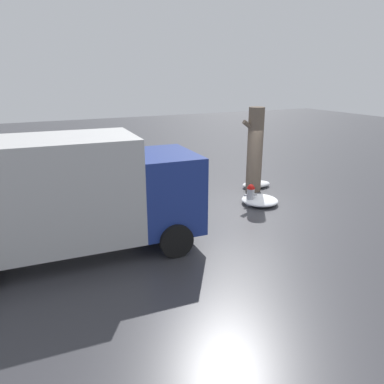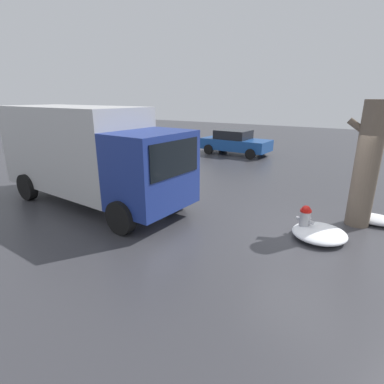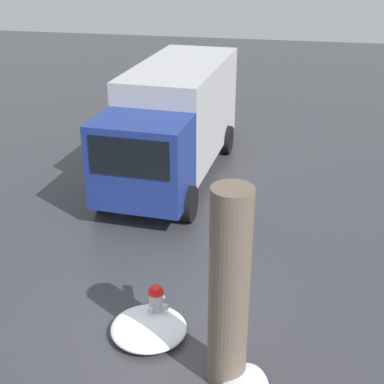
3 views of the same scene
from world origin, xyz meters
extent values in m
plane|color=#38383D|center=(0.00, 0.00, 0.00)|extent=(60.00, 60.00, 0.00)
cylinder|color=#B7B7BC|center=(0.00, 0.00, 0.31)|extent=(0.27, 0.27, 0.62)
cylinder|color=red|center=(0.00, 0.00, 0.65)|extent=(0.28, 0.28, 0.05)
sphere|color=red|center=(0.00, 0.00, 0.68)|extent=(0.23, 0.23, 0.23)
cylinder|color=#B7B7BC|center=(-0.05, -0.18, 0.39)|extent=(0.14, 0.13, 0.11)
cylinder|color=#B7B7BC|center=(0.18, -0.05, 0.39)|extent=(0.12, 0.11, 0.09)
cylinder|color=#B7B7BC|center=(-0.18, 0.05, 0.39)|extent=(0.12, 0.11, 0.09)
cylinder|color=#6B5B4C|center=(-1.13, -1.45, 1.69)|extent=(0.62, 0.62, 3.37)
cylinder|color=#6B5B4C|center=(-0.85, -1.45, 2.63)|extent=(0.71, 0.17, 0.57)
cube|color=navy|center=(3.90, 1.36, 1.50)|extent=(1.79, 2.38, 2.10)
cube|color=black|center=(3.06, 1.41, 1.92)|extent=(0.14, 1.92, 0.92)
cube|color=#BCBCBC|center=(7.39, 1.15, 1.79)|extent=(5.46, 2.60, 2.69)
cylinder|color=black|center=(3.91, 0.21, 0.45)|extent=(0.92, 0.33, 0.90)
cylinder|color=black|center=(4.05, 2.50, 0.45)|extent=(0.92, 0.33, 0.90)
cube|color=#194793|center=(6.19, -9.51, 0.63)|extent=(4.21, 2.03, 0.65)
cube|color=black|center=(6.40, -9.52, 1.21)|extent=(2.06, 1.70, 0.52)
cylinder|color=black|center=(4.75, -10.35, 0.30)|extent=(0.61, 0.23, 0.60)
cylinder|color=black|center=(4.84, -8.53, 0.30)|extent=(0.61, 0.23, 0.60)
cylinder|color=black|center=(7.55, -10.49, 0.30)|extent=(0.61, 0.23, 0.60)
cylinder|color=black|center=(7.64, -8.67, 0.30)|extent=(0.61, 0.23, 0.60)
ellipsoid|color=white|center=(-1.53, -1.79, 0.12)|extent=(1.28, 0.76, 0.24)
ellipsoid|color=white|center=(-0.39, 0.04, 0.14)|extent=(1.32, 1.36, 0.27)
camera|label=1|loc=(7.57, 10.69, 4.60)|focal=35.00mm
camera|label=2|loc=(-1.31, 7.59, 3.43)|focal=28.00mm
camera|label=3|loc=(-7.58, -2.19, 6.43)|focal=50.00mm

